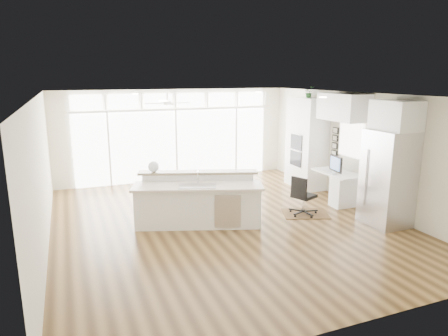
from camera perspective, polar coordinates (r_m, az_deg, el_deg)
name	(u,v)px	position (r m, az deg, el deg)	size (l,w,h in m)	color
floor	(225,222)	(8.69, 0.12, -7.76)	(7.00, 8.00, 0.02)	#442D15
ceiling	(225,95)	(8.13, 0.13, 10.39)	(7.00, 8.00, 0.02)	silver
wall_back	(175,135)	(12.06, -6.98, 4.70)	(7.00, 0.04, 2.70)	silver
wall_front	(351,226)	(4.96, 17.72, -7.91)	(7.00, 0.04, 2.70)	silver
wall_left	(41,176)	(7.75, -24.66, -1.03)	(0.04, 8.00, 2.70)	silver
wall_right	(360,150)	(10.12, 18.87, 2.51)	(0.04, 8.00, 2.70)	silver
glass_wall	(176,145)	(12.04, -6.87, 3.25)	(5.80, 0.06, 2.08)	white
transom_row	(175,100)	(11.89, -7.05, 9.57)	(5.90, 0.06, 0.40)	white
desk_window	(351,140)	(10.29, 17.71, 3.88)	(0.04, 0.85, 0.85)	white
ceiling_fan	(167,99)	(10.66, -8.10, 9.70)	(1.16, 1.16, 0.32)	white
recessed_lights	(221,96)	(8.32, -0.39, 10.31)	(3.40, 3.00, 0.02)	white
oven_cabinet	(306,143)	(11.35, 11.70, 3.50)	(0.64, 1.20, 2.50)	white
desk_nook	(337,187)	(10.32, 15.84, -2.61)	(0.72, 1.30, 0.76)	white
upper_cabinets	(344,107)	(10.02, 16.72, 8.34)	(0.64, 1.30, 0.64)	white
refrigerator	(388,178)	(8.96, 22.36, -1.36)	(0.76, 0.90, 2.00)	silver
fridge_cabinet	(396,115)	(8.79, 23.38, 6.92)	(0.64, 0.90, 0.60)	white
framed_photos	(335,142)	(10.79, 15.58, 3.61)	(0.06, 0.22, 0.80)	black
kitchen_island	(198,201)	(8.37, -3.73, -4.68)	(2.68, 1.01, 1.06)	white
rug	(305,214)	(9.35, 11.55, -6.40)	(1.01, 0.73, 0.01)	#362211
office_chair	(304,195)	(9.19, 11.35, -3.87)	(0.46, 0.43, 0.89)	black
fishbowl	(154,167)	(8.66, -10.04, 0.21)	(0.24, 0.24, 0.24)	white
monitor	(336,164)	(10.14, 15.69, 0.61)	(0.09, 0.53, 0.44)	black
keyboard	(330,173)	(10.08, 14.85, -0.64)	(0.13, 0.35, 0.02)	silver
potted_plant	(309,93)	(11.22, 12.02, 10.39)	(0.26, 0.29, 0.23)	#285D28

